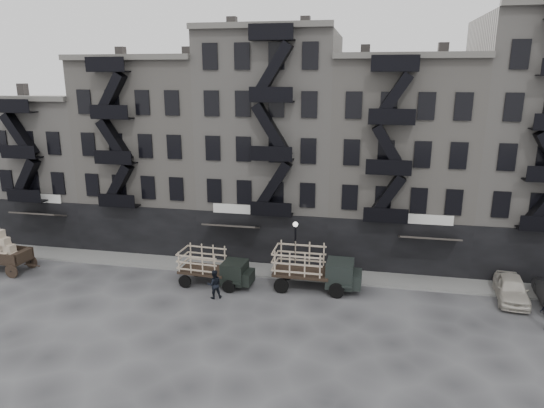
% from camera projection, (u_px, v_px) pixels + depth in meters
% --- Properties ---
extents(ground, '(140.00, 140.00, 0.00)m').
position_uv_depth(ground, '(244.00, 292.00, 32.23)').
color(ground, '#38383A').
rests_on(ground, ground).
extents(sidewalk, '(55.00, 2.50, 0.15)m').
position_uv_depth(sidewalk, '(257.00, 269.00, 35.76)').
color(sidewalk, slate).
rests_on(sidewalk, ground).
extents(building_west, '(10.00, 11.35, 13.20)m').
position_uv_depth(building_west, '(56.00, 166.00, 43.77)').
color(building_west, gray).
rests_on(building_west, ground).
extents(building_midwest, '(10.00, 11.35, 16.20)m').
position_uv_depth(building_midwest, '(159.00, 153.00, 41.47)').
color(building_midwest, gray).
rests_on(building_midwest, ground).
extents(building_center, '(10.00, 11.35, 18.20)m').
position_uv_depth(building_center, '(273.00, 144.00, 39.31)').
color(building_center, gray).
rests_on(building_center, ground).
extents(building_mideast, '(10.00, 11.35, 16.20)m').
position_uv_depth(building_mideast, '(399.00, 161.00, 37.67)').
color(building_mideast, gray).
rests_on(building_mideast, ground).
extents(building_east, '(10.00, 11.35, 19.20)m').
position_uv_depth(building_east, '(541.00, 145.00, 35.37)').
color(building_east, gray).
rests_on(building_east, ground).
extents(lamp_post, '(0.36, 0.36, 4.28)m').
position_uv_depth(lamp_post, '(295.00, 243.00, 33.39)').
color(lamp_post, black).
rests_on(lamp_post, ground).
extents(wagon, '(3.85, 2.28, 3.14)m').
position_uv_depth(wagon, '(3.00, 248.00, 35.20)').
color(wagon, black).
rests_on(wagon, ground).
extents(stake_truck_west, '(5.15, 2.38, 2.53)m').
position_uv_depth(stake_truck_west, '(214.00, 265.00, 33.00)').
color(stake_truck_west, black).
rests_on(stake_truck_west, ground).
extents(stake_truck_east, '(5.86, 2.51, 2.92)m').
position_uv_depth(stake_truck_east, '(314.00, 266.00, 32.31)').
color(stake_truck_east, black).
rests_on(stake_truck_east, ground).
extents(car_east, '(2.26, 4.69, 1.55)m').
position_uv_depth(car_east, '(511.00, 289.00, 30.93)').
color(car_east, beige).
rests_on(car_east, ground).
extents(pedestrian_mid, '(1.16, 1.08, 1.92)m').
position_uv_depth(pedestrian_mid, '(214.00, 284.00, 31.14)').
color(pedestrian_mid, black).
rests_on(pedestrian_mid, ground).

